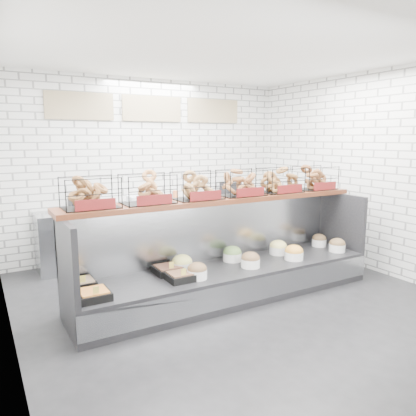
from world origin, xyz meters
TOP-DOWN VIEW (x-y plane):
  - ground at (0.00, 0.00)m, footprint 5.50×5.50m
  - room_shell at (0.00, 0.60)m, footprint 5.02×5.51m
  - display_case at (0.01, 0.34)m, footprint 4.00×0.90m
  - bagel_shelf at (0.00, 0.52)m, footprint 4.10×0.50m
  - prep_counter at (-0.00, 2.43)m, footprint 4.00×0.60m

SIDE VIEW (x-z plane):
  - ground at x=0.00m, z-range 0.00..0.00m
  - display_case at x=0.01m, z-range -0.27..0.93m
  - prep_counter at x=0.00m, z-range -0.13..1.07m
  - bagel_shelf at x=0.00m, z-range 1.20..1.60m
  - room_shell at x=0.00m, z-range 0.55..3.56m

